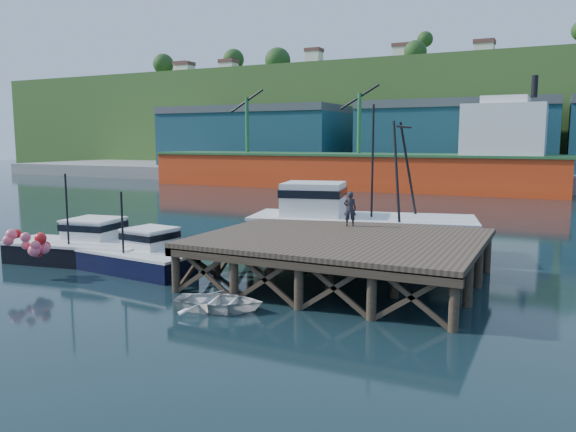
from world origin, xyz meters
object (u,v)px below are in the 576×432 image
Objects in this scene: boat_navy at (138,255)px; dockworker at (350,209)px; boat_black at (82,245)px; trawler at (357,223)px; dinghy at (219,301)px.

boat_navy is 10.66m from dockworker.
boat_navy is 0.83× the size of boat_black.
boat_navy is 4.13m from boat_black.
boat_black is 4.62× the size of dockworker.
trawler is at bearing 26.02° from boat_black.
dinghy is at bearing -28.96° from boat_black.
dockworker is (1.99, 8.93, 2.63)m from dinghy.
dinghy is (11.17, -4.16, -0.51)m from boat_black.
boat_black is (-4.11, 0.43, 0.06)m from boat_navy.
boat_navy is 12.12m from trawler.
boat_navy is 3.82× the size of dockworker.
boat_navy is 0.50× the size of trawler.
boat_black is at bearing -157.94° from trawler.
dinghy is at bearing -107.58° from trawler.
boat_navy is at bearing 48.11° from dinghy.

